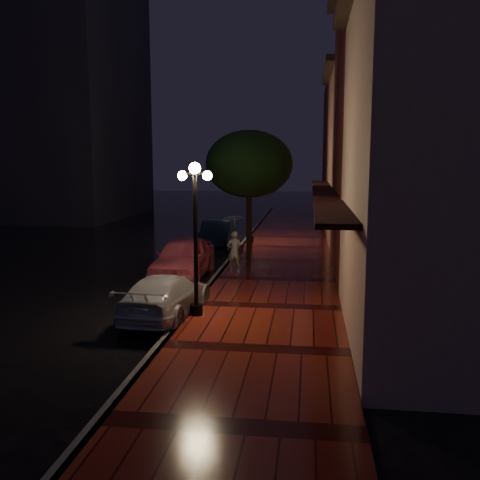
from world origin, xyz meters
The scene contains 15 objects.
ground centered at (0.00, 0.00, 0.00)m, with size 120.00×120.00×0.00m, color black.
sidewalk centered at (2.25, 0.00, 0.07)m, with size 4.50×60.00×0.15m, color #49110D.
curb centered at (0.00, 0.00, 0.07)m, with size 0.25×60.00×0.15m, color #595451.
storefront_near centered at (7.00, -6.00, 4.25)m, with size 5.00×8.00×8.50m, color gray.
storefront_mid centered at (7.00, 2.00, 5.50)m, with size 5.00×8.00×11.00m, color #511914.
storefront_far centered at (7.00, 10.00, 4.50)m, with size 5.00×8.00×9.00m, color #8C5951.
storefront_extra centered at (7.00, 20.00, 5.00)m, with size 5.00×12.00×10.00m, color #511914.
streetlamp_near centered at (0.35, -5.00, 2.60)m, with size 0.96×0.36×4.31m.
streetlamp_far centered at (0.35, 9.00, 2.60)m, with size 0.96×0.36×4.31m.
street_tree centered at (0.61, 5.99, 4.24)m, with size 4.16×4.16×5.80m.
pink_car centered at (-1.31, 0.40, 0.79)m, with size 1.87×4.65×1.59m, color #E15C73.
navy_car centered at (-1.27, 7.64, 0.72)m, with size 1.52×4.35×1.43m, color black.
silver_car centered at (-0.60, -4.77, 0.62)m, with size 1.75×4.30×1.25m, color #B8BAC1.
woman_with_umbrella centered at (0.60, 1.03, 1.65)m, with size 0.94×0.96×2.27m.
parking_meter centered at (0.15, -4.04, 0.87)m, with size 0.12×0.10×1.19m.
Camera 1 is at (3.49, -19.47, 4.50)m, focal length 40.00 mm.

